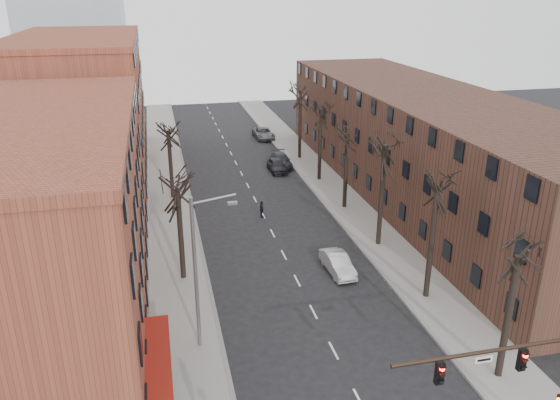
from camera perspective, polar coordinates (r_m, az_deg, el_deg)
sidewalk_left at (r=54.22m, az=-11.57°, el=0.58°), size 4.00×90.00×0.15m
sidewalk_right at (r=56.69m, az=4.78°, el=1.87°), size 4.00×90.00×0.15m
building_left_near at (r=34.25m, az=-24.50°, el=-2.70°), size 12.00×26.00×12.00m
building_left_far at (r=61.49m, az=-19.91°, el=8.92°), size 12.00×28.00×14.00m
building_right at (r=53.84m, az=14.74°, el=5.68°), size 12.00×50.00×10.00m
tree_right_a at (r=31.76m, az=21.78°, el=-16.78°), size 5.20×5.20×10.00m
tree_right_b at (r=37.30m, az=14.96°, el=-9.81°), size 5.20×5.20×10.80m
tree_right_c at (r=43.61m, az=10.19°, el=-4.65°), size 5.20×5.20×11.60m
tree_right_d at (r=50.40m, az=6.72°, el=-0.82°), size 5.20×5.20×10.00m
tree_right_e at (r=57.50m, az=4.10°, el=2.09°), size 5.20×5.20×10.80m
tree_right_f at (r=64.81m, az=2.05°, el=4.35°), size 5.20×5.20×11.60m
tree_left_a at (r=38.75m, az=-10.01°, el=-8.12°), size 5.20×5.20×9.50m
tree_left_b at (r=53.32m, az=-11.09°, el=0.18°), size 5.20×5.20×9.50m
signal_mast_arm at (r=24.99m, az=25.46°, el=-16.28°), size 8.14×0.30×7.20m
streetlight at (r=29.36m, az=-8.52°, el=-6.98°), size 2.45×0.22×9.03m
silver_sedan at (r=38.93m, az=6.05°, el=-6.62°), size 1.64×4.15×1.34m
parked_car_near at (r=59.94m, az=-0.34°, el=3.66°), size 1.72×4.17×1.42m
parked_car_mid at (r=61.74m, az=0.12°, el=4.18°), size 2.18×4.93×1.41m
parked_car_far at (r=73.66m, az=-1.73°, el=6.99°), size 2.44×5.12×1.41m
pedestrian_crossing at (r=47.72m, az=-1.92°, el=-0.98°), size 0.45×0.92×1.53m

